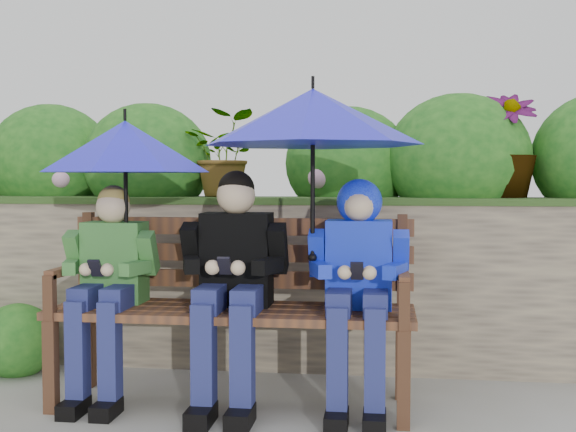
# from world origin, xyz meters

# --- Properties ---
(ground) EXTENTS (60.00, 60.00, 0.00)m
(ground) POSITION_xyz_m (0.00, 0.00, 0.00)
(ground) COLOR slate
(ground) RESTS_ON ground
(garden_backdrop) EXTENTS (8.01, 2.87, 1.87)m
(garden_backdrop) POSITION_xyz_m (0.02, 1.60, 0.64)
(garden_backdrop) COLOR brown
(garden_backdrop) RESTS_ON ground
(park_bench) EXTENTS (1.82, 0.53, 0.96)m
(park_bench) POSITION_xyz_m (-0.26, -0.00, 0.55)
(park_bench) COLOR #452A1A
(park_bench) RESTS_ON ground
(boy_left) EXTENTS (0.47, 0.54, 1.11)m
(boy_left) POSITION_xyz_m (-0.90, -0.08, 0.63)
(boy_left) COLOR #256023
(boy_left) RESTS_ON ground
(boy_middle) EXTENTS (0.53, 0.61, 1.18)m
(boy_middle) POSITION_xyz_m (-0.25, -0.09, 0.66)
(boy_middle) COLOR black
(boy_middle) RESTS_ON ground
(boy_right) EXTENTS (0.49, 0.59, 1.14)m
(boy_right) POSITION_xyz_m (0.37, -0.07, 0.69)
(boy_right) COLOR #0309B9
(boy_right) RESTS_ON ground
(umbrella_left) EXTENTS (0.88, 0.88, 0.79)m
(umbrella_left) POSITION_xyz_m (-0.82, -0.03, 1.31)
(umbrella_left) COLOR #1B1BD7
(umbrella_left) RESTS_ON ground
(umbrella_right) EXTENTS (1.08, 1.08, 0.91)m
(umbrella_right) POSITION_xyz_m (0.15, -0.08, 1.44)
(umbrella_right) COLOR #1B1BD7
(umbrella_right) RESTS_ON ground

